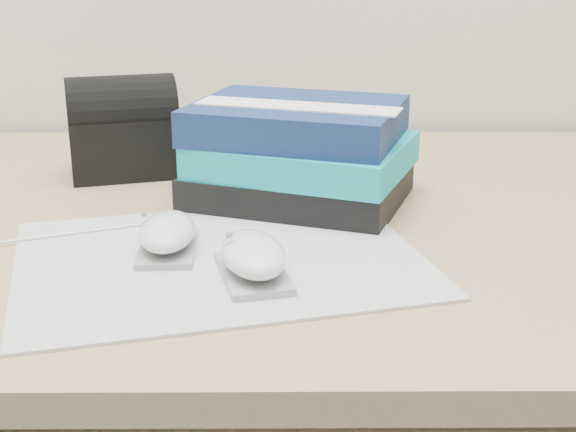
{
  "coord_description": "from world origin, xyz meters",
  "views": [
    {
      "loc": [
        -0.09,
        0.69,
        1.03
      ],
      "look_at": [
        -0.09,
        1.44,
        0.77
      ],
      "focal_mm": 50.0,
      "sensor_mm": 36.0,
      "label": 1
    }
  ],
  "objects_px": {
    "mouse_rear": "(167,234)",
    "pouch": "(123,127)",
    "book_stack": "(300,153)",
    "mouse_front": "(253,257)",
    "desk": "(352,359)"
  },
  "relations": [
    {
      "from": "mouse_rear",
      "to": "book_stack",
      "type": "height_order",
      "value": "book_stack"
    },
    {
      "from": "mouse_front",
      "to": "pouch",
      "type": "height_order",
      "value": "pouch"
    },
    {
      "from": "mouse_front",
      "to": "book_stack",
      "type": "height_order",
      "value": "book_stack"
    },
    {
      "from": "desk",
      "to": "pouch",
      "type": "bearing_deg",
      "value": 163.54
    },
    {
      "from": "desk",
      "to": "mouse_front",
      "type": "xyz_separation_m",
      "value": [
        -0.12,
        -0.27,
        0.26
      ]
    },
    {
      "from": "mouse_rear",
      "to": "pouch",
      "type": "bearing_deg",
      "value": 108.32
    },
    {
      "from": "book_stack",
      "to": "desk",
      "type": "bearing_deg",
      "value": 19.96
    },
    {
      "from": "desk",
      "to": "book_stack",
      "type": "xyz_separation_m",
      "value": [
        -0.07,
        -0.03,
        0.29
      ]
    },
    {
      "from": "mouse_rear",
      "to": "book_stack",
      "type": "bearing_deg",
      "value": 52.21
    },
    {
      "from": "desk",
      "to": "mouse_front",
      "type": "distance_m",
      "value": 0.39
    },
    {
      "from": "book_stack",
      "to": "mouse_front",
      "type": "bearing_deg",
      "value": -101.28
    },
    {
      "from": "mouse_rear",
      "to": "pouch",
      "type": "height_order",
      "value": "pouch"
    },
    {
      "from": "mouse_rear",
      "to": "mouse_front",
      "type": "bearing_deg",
      "value": -35.98
    },
    {
      "from": "mouse_front",
      "to": "pouch",
      "type": "xyz_separation_m",
      "value": [
        -0.19,
        0.36,
        0.04
      ]
    },
    {
      "from": "mouse_rear",
      "to": "mouse_front",
      "type": "height_order",
      "value": "mouse_front"
    }
  ]
}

